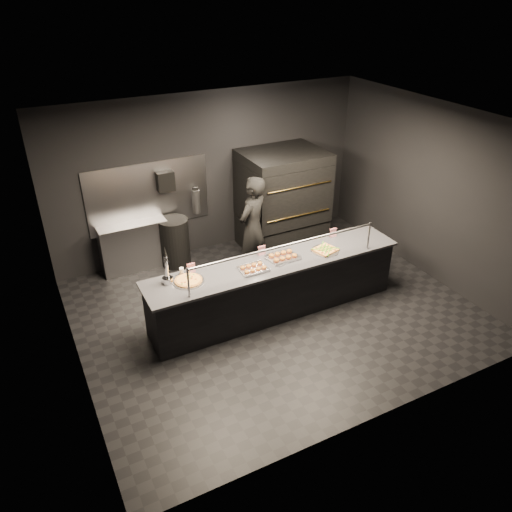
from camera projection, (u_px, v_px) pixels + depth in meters
name	position (u px, v px, depth m)	size (l,w,h in m)	color
room	(273.00, 226.00, 7.31)	(6.04, 6.00, 3.00)	black
service_counter	(275.00, 286.00, 7.79)	(4.10, 0.78, 1.37)	black
pizza_oven	(282.00, 200.00, 9.49)	(1.50, 1.23, 1.91)	black
prep_shelf	(135.00, 247.00, 8.95)	(1.20, 0.35, 0.90)	#99999E
towel_dispenser	(165.00, 181.00, 8.74)	(0.30, 0.20, 0.35)	black
fire_extinguisher	(196.00, 201.00, 9.21)	(0.14, 0.14, 0.51)	#B2B2B7
beer_tap	(167.00, 273.00, 6.95)	(0.15, 0.22, 0.59)	silver
round_pizza	(188.00, 280.00, 7.06)	(0.46, 0.46, 0.03)	silver
slider_tray_a	(253.00, 268.00, 7.33)	(0.42, 0.32, 0.07)	silver
slider_tray_b	(283.00, 256.00, 7.63)	(0.53, 0.44, 0.07)	silver
square_pizza	(325.00, 250.00, 7.83)	(0.43, 0.43, 0.05)	silver
condiment_jar	(184.00, 271.00, 7.21)	(0.17, 0.07, 0.11)	silver
tent_cards	(265.00, 249.00, 7.73)	(2.62, 0.04, 0.15)	white
trash_bin	(175.00, 242.00, 9.11)	(0.54, 0.54, 0.90)	black
worker	(252.00, 228.00, 8.55)	(0.67, 0.44, 1.84)	black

